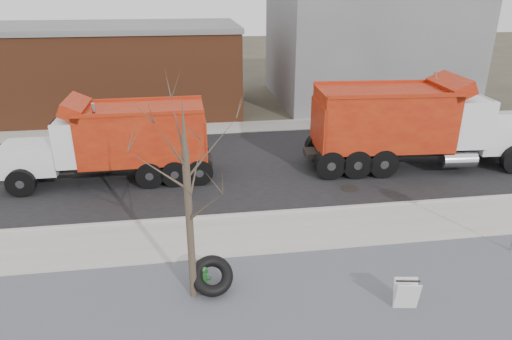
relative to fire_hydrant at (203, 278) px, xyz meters
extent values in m
plane|color=#383328|center=(2.94, 2.34, -0.34)|extent=(120.00, 120.00, 0.00)
cube|color=slate|center=(2.94, -1.16, -0.32)|extent=(60.00, 5.00, 0.03)
cube|color=#9E9B93|center=(2.94, 2.59, -0.31)|extent=(60.00, 2.50, 0.06)
cube|color=#9E9B93|center=(2.94, 3.89, -0.28)|extent=(60.00, 0.15, 0.11)
cube|color=black|center=(2.94, 8.64, -0.33)|extent=(60.00, 9.40, 0.02)
cube|color=#9E9B93|center=(2.94, 14.34, -0.31)|extent=(60.00, 2.00, 0.06)
cube|color=gray|center=(11.94, 20.34, 3.66)|extent=(12.00, 10.00, 8.00)
cube|color=brown|center=(-7.06, 19.34, 2.16)|extent=(20.00, 8.00, 5.00)
cube|color=gray|center=(-7.06, 19.34, 4.81)|extent=(20.20, 8.20, 0.30)
cylinder|color=#382D23|center=(-0.26, -0.26, 1.66)|extent=(0.18, 0.18, 4.00)
cone|color=#382D23|center=(-0.26, -0.26, 4.26)|extent=(0.14, 0.14, 1.20)
cylinder|color=#296B2B|center=(0.00, 0.01, -0.31)|extent=(0.39, 0.39, 0.05)
cylinder|color=#296B2B|center=(0.00, 0.01, -0.04)|extent=(0.20, 0.20, 0.53)
cylinder|color=#296B2B|center=(0.00, 0.01, 0.20)|extent=(0.27, 0.27, 0.04)
sphere|color=#296B2B|center=(0.00, 0.01, 0.28)|extent=(0.21, 0.21, 0.21)
cylinder|color=#296B2B|center=(0.00, 0.01, 0.37)|extent=(0.04, 0.04, 0.05)
cylinder|color=#296B2B|center=(-0.14, 0.07, 0.04)|extent=(0.14, 0.13, 0.10)
cylinder|color=#296B2B|center=(0.14, -0.05, 0.04)|extent=(0.14, 0.13, 0.10)
cylinder|color=#296B2B|center=(-0.06, -0.13, 0.02)|extent=(0.16, 0.15, 0.13)
torus|color=black|center=(0.23, -0.13, 0.15)|extent=(1.21, 1.16, 0.93)
cube|color=silver|center=(4.88, -1.60, 0.08)|extent=(0.60, 0.29, 0.79)
cube|color=silver|center=(4.90, -1.44, 0.08)|extent=(0.60, 0.29, 0.79)
cube|color=black|center=(4.89, -1.52, 0.48)|extent=(0.58, 0.13, 0.04)
cube|color=black|center=(9.38, 7.51, 0.39)|extent=(9.46, 1.57, 0.24)
cube|color=silver|center=(13.22, 7.26, 1.00)|extent=(2.56, 2.30, 1.21)
cube|color=silver|center=(11.33, 7.39, 1.78)|extent=(1.92, 2.64, 1.98)
cube|color=black|center=(12.08, 7.34, 2.33)|extent=(0.19, 2.20, 0.88)
cube|color=#A72E0E|center=(7.95, 7.61, 1.89)|extent=(5.67, 2.99, 2.42)
cylinder|color=silver|center=(10.55, 8.49, 2.27)|extent=(0.16, 0.16, 2.64)
cylinder|color=black|center=(13.50, 8.44, 0.29)|extent=(1.23, 0.41, 1.21)
cylinder|color=black|center=(6.70, 8.75, 0.29)|extent=(1.23, 0.41, 1.21)
cylinder|color=black|center=(6.56, 6.64, 0.29)|extent=(1.23, 0.41, 1.21)
cube|color=black|center=(-3.26, 7.78, 0.32)|extent=(7.93, 0.95, 0.21)
cube|color=silver|center=(-6.33, 7.75, 0.85)|extent=(2.16, 1.92, 1.07)
cube|color=silver|center=(-7.40, 7.73, 0.85)|extent=(0.08, 1.70, 0.97)
cube|color=silver|center=(-4.43, 7.77, 1.52)|extent=(1.58, 2.25, 1.74)
cube|color=black|center=(-5.18, 7.76, 2.01)|extent=(0.07, 1.94, 0.78)
cube|color=#A72E0E|center=(-2.00, 7.80, 1.62)|extent=(4.88, 2.39, 2.13)
cylinder|color=silver|center=(-3.57, 6.86, 1.96)|extent=(0.14, 0.14, 2.33)
cylinder|color=black|center=(-6.52, 6.70, 0.22)|extent=(1.07, 0.30, 1.07)
cylinder|color=black|center=(-6.54, 8.79, 0.22)|extent=(1.07, 0.30, 1.07)
cylinder|color=black|center=(-0.83, 6.89, 0.22)|extent=(1.07, 0.30, 1.07)
cylinder|color=black|center=(-0.85, 8.75, 0.22)|extent=(1.07, 0.30, 1.07)
camera|label=1|loc=(-0.10, -10.04, 7.13)|focal=32.00mm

